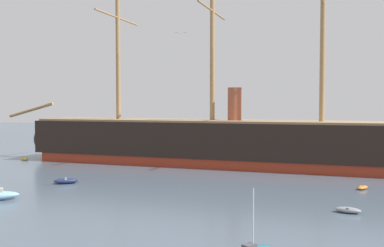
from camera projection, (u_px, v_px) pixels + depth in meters
The scene contains 8 objects.
tall_ship at pixel (212, 142), 70.30m from camera, with size 72.43×22.39×35.25m.
dinghy_mid_right at pixel (348, 210), 39.86m from camera, with size 2.49×1.72×0.54m.
dinghy_alongside_bow at pixel (66, 181), 54.47m from camera, with size 3.19×2.32×0.69m.
dinghy_alongside_stern at pixel (363, 188), 50.78m from camera, with size 1.82×1.95×0.44m.
dinghy_far_left at pixel (25, 159), 77.05m from camera, with size 2.23×1.94×0.49m.
motorboat_far_right at pixel (383, 166), 65.68m from camera, with size 4.41×2.28×1.77m.
motorboat_distant_centre at pixel (205, 152), 84.27m from camera, with size 3.88×4.40×1.76m.
seagull_in_flight at pixel (181, 33), 48.10m from camera, with size 1.26×0.41×0.14m.
Camera 1 is at (8.61, -17.29, 9.91)m, focal length 41.23 mm.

